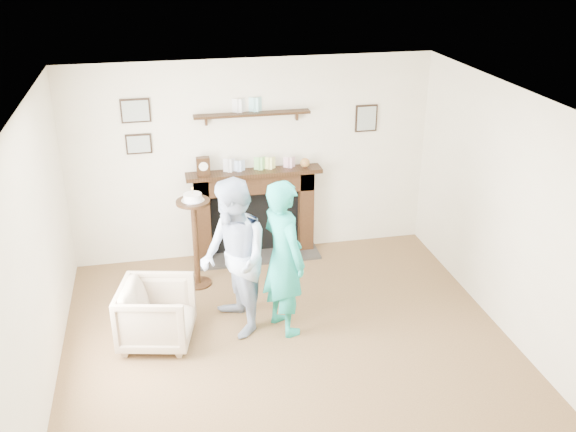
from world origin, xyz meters
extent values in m
plane|color=brown|center=(0.00, 0.00, 0.00)|extent=(5.00, 5.00, 0.00)
cube|color=beige|center=(0.00, 2.50, 1.25)|extent=(4.50, 0.04, 2.50)
cube|color=beige|center=(-2.25, 0.00, 1.25)|extent=(0.04, 5.00, 2.50)
cube|color=beige|center=(2.25, 0.00, 1.25)|extent=(0.04, 5.00, 2.50)
cube|color=white|center=(0.00, 0.00, 2.50)|extent=(4.50, 5.00, 0.04)
cube|color=black|center=(-0.66, 2.40, 0.55)|extent=(0.18, 0.20, 1.10)
cube|color=black|center=(0.66, 2.40, 0.55)|extent=(0.18, 0.20, 1.10)
cube|color=black|center=(0.00, 2.40, 0.98)|extent=(1.50, 0.20, 0.24)
cube|color=black|center=(0.00, 2.47, 0.43)|extent=(1.14, 0.06, 0.86)
cube|color=#312F2C|center=(0.00, 2.28, 0.01)|extent=(1.60, 0.44, 0.03)
cube|color=black|center=(0.00, 2.37, 1.12)|extent=(1.68, 0.26, 0.05)
cube|color=black|center=(0.00, 2.42, 1.85)|extent=(1.40, 0.15, 0.03)
cube|color=black|center=(-1.35, 2.48, 1.95)|extent=(0.34, 0.03, 0.28)
cube|color=black|center=(-1.35, 2.48, 1.55)|extent=(0.30, 0.03, 0.24)
cube|color=black|center=(1.45, 2.48, 1.70)|extent=(0.28, 0.03, 0.34)
cube|color=black|center=(-0.62, 2.37, 1.26)|extent=(0.16, 0.09, 0.22)
cylinder|color=#EDE9CD|center=(-0.62, 2.32, 1.27)|extent=(0.11, 0.01, 0.11)
sphere|color=#38862C|center=(0.64, 2.37, 1.21)|extent=(0.12, 0.12, 0.12)
imported|color=#C2A990|center=(-1.29, 0.68, 0.00)|extent=(0.85, 0.84, 0.65)
imported|color=silver|center=(-0.48, 0.74, 0.00)|extent=(0.78, 0.92, 1.66)
imported|color=teal|center=(0.01, 0.65, 0.00)|extent=(0.59, 0.71, 1.66)
cylinder|color=black|center=(-0.80, 1.76, 0.01)|extent=(0.32, 0.32, 0.02)
cylinder|color=black|center=(-0.80, 1.76, 0.53)|extent=(0.07, 0.07, 1.02)
cylinder|color=black|center=(-0.80, 1.76, 1.06)|extent=(0.39, 0.39, 0.03)
cylinder|color=silver|center=(-0.80, 1.76, 1.08)|extent=(0.26, 0.26, 0.01)
cylinder|color=white|center=(-0.80, 1.76, 1.12)|extent=(0.20, 0.20, 0.07)
cylinder|color=#DBBD8A|center=(-0.80, 1.76, 1.19)|extent=(0.01, 0.01, 0.06)
sphere|color=orange|center=(-0.80, 1.76, 1.22)|extent=(0.02, 0.02, 0.02)
camera|label=1|loc=(-1.14, -4.96, 3.85)|focal=40.00mm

